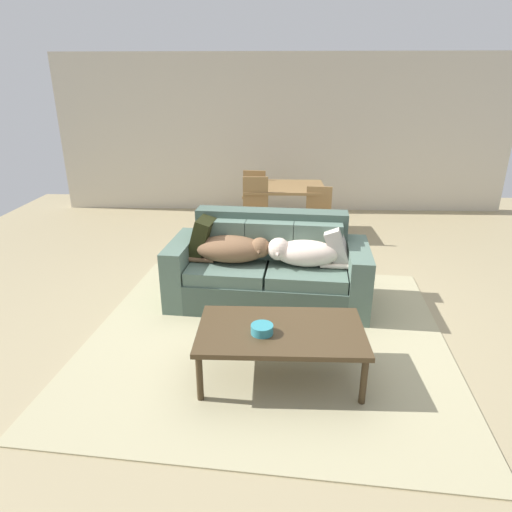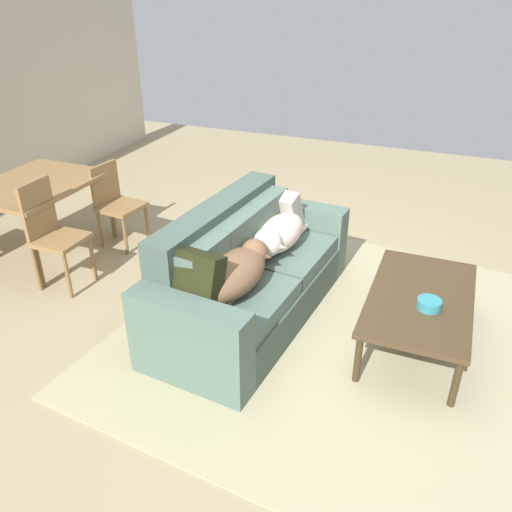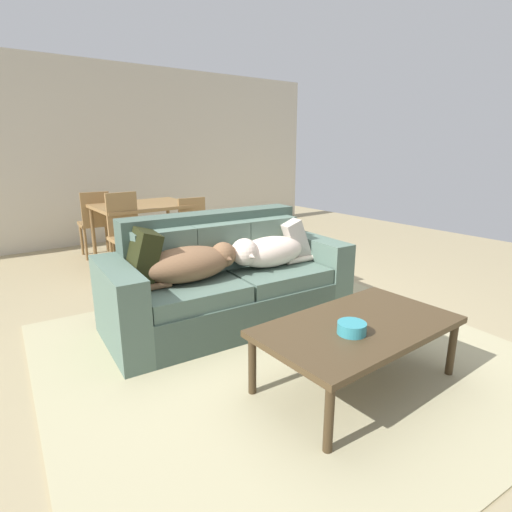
{
  "view_description": "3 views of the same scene",
  "coord_description": "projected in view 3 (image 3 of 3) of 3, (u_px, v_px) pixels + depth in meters",
  "views": [
    {
      "loc": [
        -0.21,
        -4.06,
        2.18
      ],
      "look_at": [
        -0.35,
        0.06,
        0.57
      ],
      "focal_mm": 30.82,
      "sensor_mm": 36.0,
      "label": 1
    },
    {
      "loc": [
        -3.51,
        -1.19,
        2.49
      ],
      "look_at": [
        -0.33,
        0.1,
        0.62
      ],
      "focal_mm": 36.2,
      "sensor_mm": 36.0,
      "label": 2
    },
    {
      "loc": [
        -2.04,
        -2.58,
        1.51
      ],
      "look_at": [
        -0.05,
        0.03,
        0.6
      ],
      "focal_mm": 28.66,
      "sensor_mm": 36.0,
      "label": 3
    }
  ],
  "objects": [
    {
      "name": "throw_pillow_by_left_arm",
      "position": [
        140.0,
        258.0,
        3.12
      ],
      "size": [
        0.33,
        0.48,
        0.47
      ],
      "primitive_type": "cube",
      "rotation": [
        0.0,
        0.29,
        -0.13
      ],
      "color": "black",
      "rests_on": "couch"
    },
    {
      "name": "throw_pillow_by_right_arm",
      "position": [
        289.0,
        239.0,
        3.86
      ],
      "size": [
        0.35,
        0.44,
        0.42
      ],
      "primitive_type": "cube",
      "rotation": [
        0.0,
        -0.37,
        -0.18
      ],
      "color": "#B0A79B",
      "rests_on": "couch"
    },
    {
      "name": "dog_on_left_cushion",
      "position": [
        191.0,
        263.0,
        3.2
      ],
      "size": [
        0.91,
        0.45,
        0.28
      ],
      "rotation": [
        0.0,
        0.0,
        -0.09
      ],
      "color": "brown",
      "rests_on": "couch"
    },
    {
      "name": "dining_table",
      "position": [
        143.0,
        209.0,
        5.34
      ],
      "size": [
        1.19,
        0.94,
        0.75
      ],
      "color": "olive",
      "rests_on": "ground"
    },
    {
      "name": "dining_chair_near_left",
      "position": [
        127.0,
        231.0,
        4.71
      ],
      "size": [
        0.4,
        0.4,
        0.97
      ],
      "rotation": [
        0.0,
        0.0,
        0.01
      ],
      "color": "olive",
      "rests_on": "ground"
    },
    {
      "name": "dog_on_right_cushion",
      "position": [
        266.0,
        252.0,
        3.54
      ],
      "size": [
        0.82,
        0.38,
        0.29
      ],
      "rotation": [
        0.0,
        0.0,
        -0.09
      ],
      "color": "beige",
      "rests_on": "couch"
    },
    {
      "name": "couch",
      "position": [
        226.0,
        282.0,
        3.53
      ],
      "size": [
        2.12,
        1.07,
        0.93
      ],
      "rotation": [
        0.0,
        0.0,
        -0.09
      ],
      "color": "#43564B",
      "rests_on": "ground"
    },
    {
      "name": "ground_plane",
      "position": [
        262.0,
        322.0,
        3.58
      ],
      "size": [
        10.0,
        10.0,
        0.0
      ],
      "primitive_type": "plane",
      "color": "tan"
    },
    {
      "name": "area_rug",
      "position": [
        282.0,
        353.0,
        3.04
      ],
      "size": [
        3.51,
        3.4,
        0.01
      ],
      "primitive_type": "cube",
      "rotation": [
        0.0,
        0.0,
        -0.09
      ],
      "color": "tan",
      "rests_on": "ground"
    },
    {
      "name": "dining_chair_near_right",
      "position": [
        196.0,
        228.0,
        5.24
      ],
      "size": [
        0.44,
        0.44,
        0.84
      ],
      "rotation": [
        0.0,
        0.0,
        -0.12
      ],
      "color": "olive",
      "rests_on": "ground"
    },
    {
      "name": "dining_chair_far_left",
      "position": [
        96.0,
        221.0,
        5.52
      ],
      "size": [
        0.44,
        0.44,
        0.9
      ],
      "rotation": [
        0.0,
        0.0,
        3.03
      ],
      "color": "olive",
      "rests_on": "ground"
    },
    {
      "name": "coffee_table",
      "position": [
        358.0,
        329.0,
        2.55
      ],
      "size": [
        1.28,
        0.73,
        0.43
      ],
      "color": "#46351F",
      "rests_on": "ground"
    },
    {
      "name": "bowl_on_coffee_table",
      "position": [
        352.0,
        328.0,
        2.4
      ],
      "size": [
        0.17,
        0.17,
        0.07
      ],
      "primitive_type": "cylinder",
      "color": "teal",
      "rests_on": "coffee_table"
    },
    {
      "name": "back_partition",
      "position": [
        102.0,
        155.0,
        6.28
      ],
      "size": [
        8.0,
        0.12,
        2.7
      ],
      "primitive_type": "cube",
      "color": "beige",
      "rests_on": "ground"
    }
  ]
}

